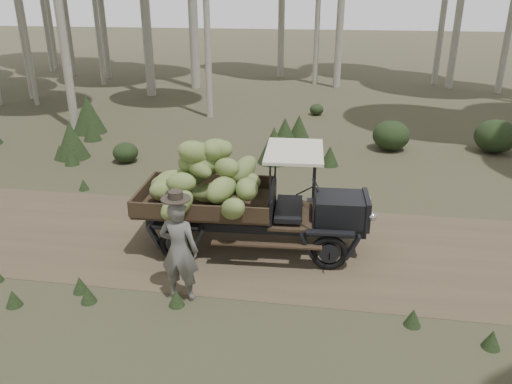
# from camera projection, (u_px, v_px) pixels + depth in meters

# --- Properties ---
(ground) EXTENTS (120.00, 120.00, 0.00)m
(ground) POSITION_uv_depth(u_px,v_px,m) (262.00, 245.00, 10.19)
(ground) COLOR #473D2B
(ground) RESTS_ON ground
(dirt_track) EXTENTS (70.00, 4.00, 0.01)m
(dirt_track) POSITION_uv_depth(u_px,v_px,m) (262.00, 245.00, 10.19)
(dirt_track) COLOR brown
(dirt_track) RESTS_ON ground
(banana_truck) EXTENTS (4.63, 2.37, 2.32)m
(banana_truck) POSITION_uv_depth(u_px,v_px,m) (227.00, 186.00, 9.67)
(banana_truck) COLOR black
(banana_truck) RESTS_ON ground
(farmer) EXTENTS (0.68, 0.51, 1.94)m
(farmer) POSITION_uv_depth(u_px,v_px,m) (179.00, 249.00, 8.12)
(farmer) COLOR #5E5B56
(farmer) RESTS_ON ground
(undergrowth) EXTENTS (23.14, 23.87, 1.35)m
(undergrowth) POSITION_uv_depth(u_px,v_px,m) (260.00, 168.00, 13.16)
(undergrowth) COLOR #233319
(undergrowth) RESTS_ON ground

